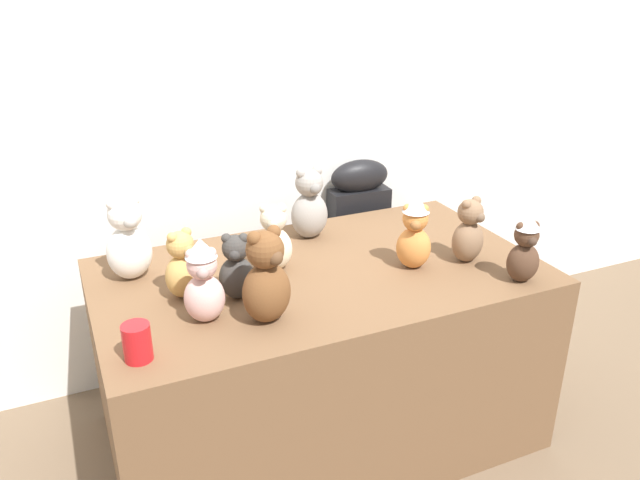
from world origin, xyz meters
The scene contains 15 objects.
ground_plane centered at (0.00, 0.00, 0.00)m, with size 10.00×10.00×0.00m, color brown.
wall_back centered at (0.00, 0.95, 1.30)m, with size 7.00×0.08×2.60m, color white.
display_table centered at (0.00, 0.25, 0.37)m, with size 1.59×0.91×0.73m, color brown.
instrument_case centered at (0.46, 0.83, 0.47)m, with size 0.28×0.13×0.93m.
teddy_bear_chestnut centered at (-0.29, 0.00, 0.87)m, with size 0.19×0.18×0.31m.
teddy_bear_blush centered at (-0.46, 0.08, 0.87)m, with size 0.14×0.13×0.28m.
teddy_bear_ginger centered at (0.32, 0.14, 0.86)m, with size 0.16×0.15×0.28m.
teddy_bear_charcoal centered at (-0.33, 0.18, 0.84)m, with size 0.15×0.14×0.23m.
teddy_bear_ash centered at (0.09, 0.55, 0.87)m, with size 0.16×0.14×0.30m.
teddy_bear_cocoa centered at (0.61, -0.11, 0.85)m, with size 0.13×0.11×0.25m.
teddy_bear_cream centered at (-0.14, 0.33, 0.85)m, with size 0.16×0.15×0.25m.
teddy_bear_honey centered at (-0.49, 0.26, 0.84)m, with size 0.16×0.15×0.24m.
teddy_bear_snow centered at (-0.63, 0.47, 0.87)m, with size 0.18×0.16×0.31m.
teddy_bear_mocha centered at (0.53, 0.11, 0.85)m, with size 0.15×0.14×0.25m.
party_cup_red centered at (-0.69, -0.06, 0.79)m, with size 0.08×0.08×0.11m, color red.
Camera 1 is at (-0.83, -1.62, 1.75)m, focal length 35.42 mm.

